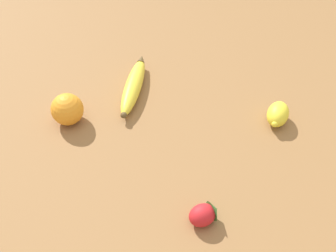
{
  "coord_description": "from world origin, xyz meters",
  "views": [
    {
      "loc": [
        -0.52,
        -0.23,
        0.65
      ],
      "look_at": [
        0.02,
        0.03,
        0.03
      ],
      "focal_mm": 42.0,
      "sensor_mm": 36.0,
      "label": 1
    }
  ],
  "objects_px": {
    "orange": "(67,109)",
    "lemon": "(278,114)",
    "banana": "(134,86)",
    "strawberry": "(204,214)"
  },
  "relations": [
    {
      "from": "orange",
      "to": "lemon",
      "type": "xyz_separation_m",
      "value": [
        0.2,
        -0.43,
        -0.01
      ]
    },
    {
      "from": "lemon",
      "to": "banana",
      "type": "bearing_deg",
      "value": 98.17
    },
    {
      "from": "orange",
      "to": "strawberry",
      "type": "bearing_deg",
      "value": -105.77
    },
    {
      "from": "banana",
      "to": "strawberry",
      "type": "relative_size",
      "value": 3.15
    },
    {
      "from": "orange",
      "to": "lemon",
      "type": "relative_size",
      "value": 0.94
    },
    {
      "from": "banana",
      "to": "orange",
      "type": "relative_size",
      "value": 2.99
    },
    {
      "from": "orange",
      "to": "lemon",
      "type": "bearing_deg",
      "value": -64.68
    },
    {
      "from": "strawberry",
      "to": "orange",
      "type": "bearing_deg",
      "value": 112.9
    },
    {
      "from": "banana",
      "to": "orange",
      "type": "bearing_deg",
      "value": 134.57
    },
    {
      "from": "banana",
      "to": "lemon",
      "type": "relative_size",
      "value": 2.82
    }
  ]
}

